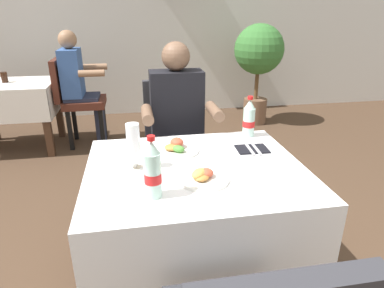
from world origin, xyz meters
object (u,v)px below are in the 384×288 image
object	(u,v)px
background_patron	(79,83)
background_table_tumbler	(4,77)
main_dining_table	(195,197)
background_dining_table	(14,101)
seated_diner_far	(178,124)
plate_far_diner	(176,148)
cola_bottle_secondary	(153,171)
napkin_cutlery_set	(252,149)
beer_glass_left	(133,145)
background_chair_right	(76,97)
cola_bottle_primary	(249,119)
potted_plant_corner	(259,57)
plate_near_camera	(203,177)
chair_far_diner_seat	(175,140)

from	to	relation	value
background_patron	background_table_tumbler	world-z (taller)	background_patron
main_dining_table	background_dining_table	bearing A→B (deg)	123.65
seated_diner_far	main_dining_table	bearing A→B (deg)	-91.03
main_dining_table	plate_far_diner	xyz separation A→B (m)	(-0.07, 0.21, 0.19)
plate_far_diner	cola_bottle_secondary	bearing A→B (deg)	-108.67
cola_bottle_secondary	napkin_cutlery_set	xyz separation A→B (m)	(0.57, 0.40, -0.11)
beer_glass_left	background_table_tumbler	xyz separation A→B (m)	(-1.32, 2.34, -0.07)
cola_bottle_secondary	background_dining_table	size ratio (longest dim) A/B	0.30
background_dining_table	background_chair_right	world-z (taller)	background_chair_right
background_table_tumbler	beer_glass_left	bearing A→B (deg)	-60.55
background_patron	background_chair_right	bearing A→B (deg)	180.00
cola_bottle_secondary	background_table_tumbler	xyz separation A→B (m)	(-1.39, 2.61, -0.06)
plate_far_diner	napkin_cutlery_set	size ratio (longest dim) A/B	1.25
cola_bottle_primary	seated_diner_far	bearing A→B (deg)	136.57
background_dining_table	background_patron	distance (m)	0.71
main_dining_table	background_chair_right	world-z (taller)	background_chair_right
plate_far_diner	main_dining_table	bearing A→B (deg)	-71.78
napkin_cutlery_set	background_patron	xyz separation A→B (m)	(-1.21, 2.18, -0.03)
seated_diner_far	beer_glass_left	size ratio (longest dim) A/B	5.56
background_table_tumbler	plate_far_diner	bearing A→B (deg)	-54.49
plate_far_diner	potted_plant_corner	bearing A→B (deg)	60.96
cola_bottle_primary	background_chair_right	world-z (taller)	cola_bottle_primary
beer_glass_left	plate_far_diner	bearing A→B (deg)	37.84
seated_diner_far	potted_plant_corner	bearing A→B (deg)	56.62
cola_bottle_secondary	background_dining_table	distance (m)	2.92
plate_far_diner	background_chair_right	xyz separation A→B (m)	(-0.84, 2.13, -0.20)
background_chair_right	napkin_cutlery_set	bearing A→B (deg)	-60.04
seated_diner_far	background_table_tumbler	xyz separation A→B (m)	(-1.62, 1.64, 0.08)
main_dining_table	seated_diner_far	xyz separation A→B (m)	(0.01, 0.73, 0.15)
plate_far_diner	plate_near_camera	bearing A→B (deg)	-77.96
background_chair_right	background_patron	world-z (taller)	background_patron
cola_bottle_secondary	potted_plant_corner	size ratio (longest dim) A/B	0.20
main_dining_table	cola_bottle_secondary	bearing A→B (deg)	-132.15
potted_plant_corner	main_dining_table	bearing A→B (deg)	-116.03
background_chair_right	potted_plant_corner	bearing A→B (deg)	10.35
background_dining_table	background_chair_right	bearing A→B (deg)	0.00
plate_far_diner	background_table_tumbler	distance (m)	2.66
chair_far_diner_seat	plate_near_camera	world-z (taller)	chair_far_diner_seat
chair_far_diner_seat	napkin_cutlery_set	size ratio (longest dim) A/B	5.05
cola_bottle_primary	napkin_cutlery_set	bearing A→B (deg)	-102.93
seated_diner_far	background_dining_table	xyz separation A→B (m)	(-1.57, 1.61, -0.17)
seated_diner_far	potted_plant_corner	xyz separation A→B (m)	(1.33, 2.02, 0.18)
beer_glass_left	plate_near_camera	bearing A→B (deg)	-30.88
plate_near_camera	background_table_tumbler	size ratio (longest dim) A/B	2.09
cola_bottle_primary	background_patron	world-z (taller)	background_patron
background_patron	potted_plant_corner	bearing A→B (deg)	10.57
seated_diner_far	potted_plant_corner	world-z (taller)	potted_plant_corner
cola_bottle_primary	background_patron	distance (m)	2.34
seated_diner_far	cola_bottle_primary	xyz separation A→B (m)	(0.38, -0.36, 0.13)
background_chair_right	seated_diner_far	bearing A→B (deg)	-60.08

